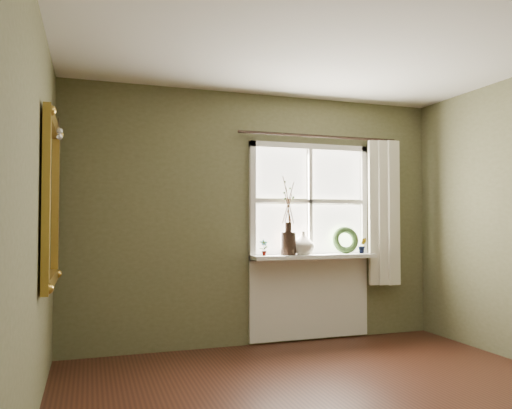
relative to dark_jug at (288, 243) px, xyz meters
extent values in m
plane|color=silver|center=(-0.26, -2.12, 1.56)|extent=(4.50, 4.50, 0.00)
cube|color=brown|center=(-0.26, 0.18, 0.26)|extent=(4.00, 0.10, 2.60)
cube|color=brown|center=(-2.31, -2.12, 0.26)|extent=(0.10, 4.50, 2.60)
cube|color=white|center=(0.29, 0.10, -0.15)|extent=(1.36, 0.06, 0.06)
cube|color=white|center=(0.29, 0.10, 1.03)|extent=(1.36, 0.06, 0.06)
cube|color=white|center=(-0.36, 0.10, 0.44)|extent=(0.06, 0.06, 1.24)
cube|color=white|center=(0.94, 0.10, 0.44)|extent=(0.06, 0.06, 1.24)
cube|color=white|center=(0.29, 0.10, 0.44)|extent=(1.24, 0.05, 0.04)
cube|color=white|center=(0.29, 0.10, 0.44)|extent=(0.04, 0.05, 1.12)
cube|color=white|center=(-0.03, 0.12, 0.74)|extent=(0.59, 0.01, 0.53)
cube|color=white|center=(0.62, 0.12, 0.74)|extent=(0.59, 0.01, 0.53)
cube|color=white|center=(-0.03, 0.12, 0.15)|extent=(0.59, 0.01, 0.53)
cube|color=white|center=(0.62, 0.12, 0.15)|extent=(0.59, 0.01, 0.53)
cube|color=white|center=(0.29, 0.00, -0.14)|extent=(1.36, 0.26, 0.04)
cube|color=white|center=(0.29, 0.11, -0.58)|extent=(1.36, 0.04, 0.88)
cylinder|color=black|center=(0.00, 0.00, 0.00)|extent=(0.17, 0.17, 0.24)
imported|color=silver|center=(0.17, 0.00, 0.00)|extent=(0.30, 0.30, 0.24)
torus|color=#2D4A21|center=(0.68, 0.04, -0.01)|extent=(0.31, 0.16, 0.31)
imported|color=#2D4A21|center=(-0.27, 0.00, -0.04)|extent=(0.09, 0.06, 0.16)
imported|color=#2D4A21|center=(0.87, 0.00, -0.03)|extent=(0.11, 0.10, 0.17)
cube|color=silver|center=(1.13, 0.01, 0.33)|extent=(0.36, 0.12, 1.59)
cylinder|color=black|center=(0.39, 0.05, 1.14)|extent=(1.84, 0.03, 0.03)
cube|color=white|center=(-2.23, -0.81, 0.37)|extent=(0.02, 0.87, 1.07)
cube|color=#B18934|center=(-2.22, -0.81, 0.96)|extent=(0.05, 1.05, 0.09)
cube|color=#B18934|center=(-2.22, -0.81, -0.21)|extent=(0.05, 1.05, 0.09)
cube|color=#B18934|center=(-2.22, -1.29, 0.37)|extent=(0.05, 0.09, 1.07)
cube|color=#B18934|center=(-2.22, -0.33, 0.37)|extent=(0.05, 0.09, 1.07)
sphere|color=silver|center=(-2.17, -0.84, 0.90)|extent=(0.04, 0.04, 0.04)
sphere|color=silver|center=(-2.17, -0.81, 0.86)|extent=(0.04, 0.04, 0.04)
sphere|color=silver|center=(-2.17, -0.78, 0.91)|extent=(0.04, 0.04, 0.04)
camera|label=1|loc=(-1.95, -4.78, 0.23)|focal=35.00mm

